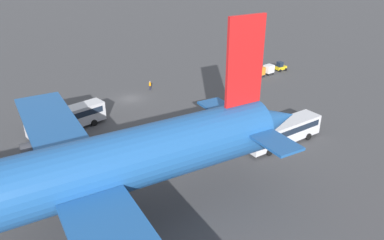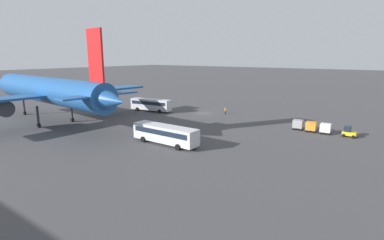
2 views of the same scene
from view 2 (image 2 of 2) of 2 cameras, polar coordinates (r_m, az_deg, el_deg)
ground_plane at (r=79.36m, az=2.33°, el=1.31°), size 600.00×600.00×0.00m
airplane at (r=73.02m, az=-25.45°, el=5.03°), size 53.68×45.95×19.54m
shuttle_bus_near at (r=82.52m, az=-7.84°, el=3.03°), size 12.04×4.38×3.35m
shuttle_bus_far at (r=51.61m, az=-5.12°, el=-2.50°), size 12.62×3.29×3.20m
baggage_tug at (r=63.34m, az=27.69°, el=-2.03°), size 2.47×1.74×2.10m
worker_person at (r=78.23m, az=6.35°, el=1.73°), size 0.38×0.38×1.74m
cargo_cart_white at (r=63.59m, az=24.09°, el=-1.40°), size 2.09×1.79×2.06m
cargo_cart_orange at (r=64.14m, az=21.75°, el=-1.10°), size 2.09×1.79×2.06m
cargo_cart_grey at (r=65.16m, az=19.54°, el=-0.73°), size 2.09×1.79×2.06m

